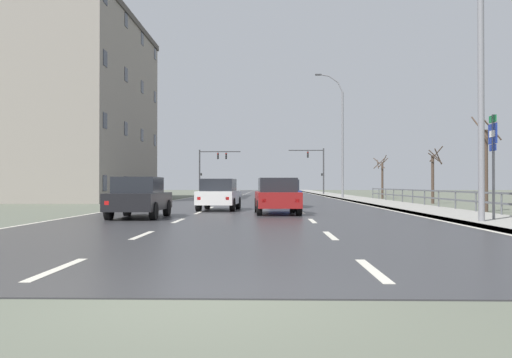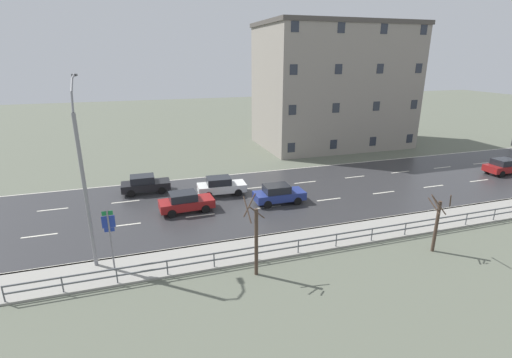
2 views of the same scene
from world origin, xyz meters
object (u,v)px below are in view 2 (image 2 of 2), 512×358
Objects in this scene: car_near_left at (504,166)px; car_distant at (279,194)px; street_lamp_foreground at (84,180)px; highway_sign at (110,233)px; car_mid_centre at (186,202)px; car_far_right at (145,184)px; car_far_left at (221,186)px; brick_building at (333,86)px.

car_distant is (0.41, -24.73, 0.00)m from car_near_left.
car_near_left is (-6.09, 38.08, -4.33)m from street_lamp_foreground.
highway_sign reaches higher than car_mid_centre.
car_far_right is 0.98× the size of car_mid_centre.
car_far_left and car_mid_centre have the same top height.
car_far_right is 0.21× the size of brick_building.
car_distant is at bearing 60.15° from car_far_right.
car_far_left is at bearing 134.10° from street_lamp_foreground.
car_far_left and car_distant have the same top height.
highway_sign is (0.98, 1.01, -2.79)m from street_lamp_foreground.
car_distant is (3.37, 4.02, 0.00)m from car_far_left.
brick_building is at bearing 125.32° from car_mid_centre.
car_far_left is 0.22× the size of brick_building.
car_near_left is (2.96, 28.74, 0.00)m from car_far_left.
street_lamp_foreground is 12.71m from car_far_right.
street_lamp_foreground is 2.56× the size of car_distant.
brick_building reaches higher than car_far_right.
street_lamp_foreground is 38.81m from car_near_left.
highway_sign is 0.89× the size of car_distant.
street_lamp_foreground is at bearing -43.06° from car_far_left.
car_mid_centre is (-7.21, 4.94, -1.54)m from highway_sign.
car_near_left is at bearing 30.12° from brick_building.
street_lamp_foreground is 2.57× the size of car_far_right.
car_far_right is (-12.51, 2.11, -1.54)m from highway_sign.
brick_building is (-17.62, -10.22, 6.94)m from car_near_left.
car_far_left is at bearing -51.63° from brick_building.
car_far_left is 5.24m from car_distant.
car_far_right is 0.98× the size of car_far_left.
car_far_left is at bearing -95.77° from car_near_left.
car_distant is at bearing -88.94° from car_near_left.
car_distant is (0.55, 7.41, 0.00)m from car_mid_centre.
brick_building is at bearing 141.93° from car_distant.
car_mid_centre is (-0.15, -32.14, 0.00)m from car_near_left.
brick_building reaches higher than car_far_left.
car_distant is at bearing 113.03° from street_lamp_foreground.
car_near_left is at bearing 81.06° from car_far_right.
car_distant is at bearing 118.33° from highway_sign.
street_lamp_foreground is 2.57× the size of car_near_left.
car_far_right is (-11.53, 3.12, -4.33)m from street_lamp_foreground.
car_far_left is at bearing 140.28° from highway_sign.
car_far_left is (2.48, 6.22, 0.00)m from car_far_right.
brick_building reaches higher than highway_sign.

